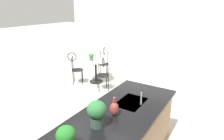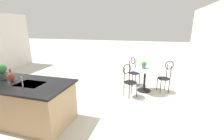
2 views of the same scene
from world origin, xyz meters
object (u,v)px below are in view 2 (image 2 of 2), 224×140
chair_by_island (129,79)px  chair_toward_desk (134,70)px  bistro_table (145,78)px  potted_plant_on_table (144,64)px  vase_on_counter (11,76)px  potted_plant_counter_near (0,70)px  chair_near_window (166,75)px

chair_by_island → chair_toward_desk: bearing=-89.8°
bistro_table → potted_plant_on_table: bearing=-66.4°
potted_plant_on_table → vase_on_counter: vase_on_counter is taller
chair_by_island → chair_toward_desk: size_ratio=1.00×
chair_toward_desk → potted_plant_counter_near: (2.67, 2.81, 0.56)m
potted_plant_counter_near → chair_by_island: bearing=-146.9°
chair_by_island → potted_plant_on_table: (-0.37, -0.71, 0.30)m
potted_plant_counter_near → vase_on_counter: (-0.35, 0.06, -0.10)m
potted_plant_counter_near → potted_plant_on_table: bearing=-141.1°
chair_toward_desk → bistro_table: bearing=131.1°
bistro_table → chair_near_window: bearing=-169.6°
potted_plant_on_table → potted_plant_counter_near: bearing=38.9°
potted_plant_on_table → vase_on_counter: bearing=43.0°
bistro_table → chair_by_island: bearing=53.8°
chair_by_island → potted_plant_counter_near: bearing=33.1°
bistro_table → vase_on_counter: (2.75, 2.38, 0.58)m
bistro_table → chair_near_window: (-0.65, -0.12, 0.13)m
chair_near_window → potted_plant_counter_near: bearing=33.1°
bistro_table → vase_on_counter: vase_on_counter is taller
chair_near_window → potted_plant_counter_near: 4.51m
potted_plant_on_table → chair_toward_desk: bearing=-44.3°
bistro_table → chair_by_island: 0.73m
chair_near_window → vase_on_counter: bearing=36.4°
potted_plant_counter_near → vase_on_counter: bearing=170.6°
chair_by_island → chair_toward_desk: (0.00, -1.07, 0.00)m
chair_by_island → potted_plant_on_table: bearing=-117.5°
potted_plant_counter_near → vase_on_counter: size_ratio=1.27×
bistro_table → potted_plant_on_table: 0.45m
potted_plant_on_table → vase_on_counter: 3.68m
vase_on_counter → chair_by_island: bearing=-142.2°
bistro_table → potted_plant_counter_near: 3.93m
potted_plant_on_table → bistro_table: bearing=113.6°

